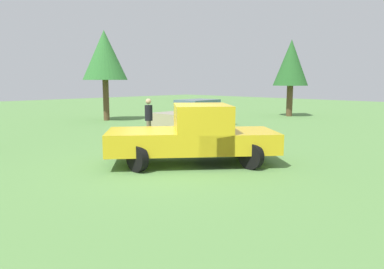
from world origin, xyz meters
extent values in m
plane|color=#5B8C47|center=(0.00, 0.00, 0.00)|extent=(80.00, 80.00, 0.00)
cylinder|color=black|center=(-0.06, -1.14, 0.38)|extent=(0.76, 0.22, 0.76)
cylinder|color=black|center=(-1.35, -0.07, 0.38)|extent=(0.76, 0.22, 0.76)
cylinder|color=black|center=(1.99, 1.33, 0.38)|extent=(0.76, 0.22, 0.76)
cylinder|color=black|center=(0.70, 2.40, 0.38)|extent=(0.76, 0.22, 0.76)
cube|color=gold|center=(-0.64, -0.53, 0.72)|extent=(2.81, 2.81, 0.64)
cube|color=gold|center=(0.51, 0.86, 1.10)|extent=(2.55, 2.50, 1.40)
cube|color=slate|center=(0.51, 0.86, 1.54)|extent=(2.27, 2.21, 0.48)
cube|color=gold|center=(1.15, 1.63, 0.70)|extent=(3.06, 3.12, 0.60)
cube|color=silver|center=(-1.25, -1.25, 0.46)|extent=(1.54, 1.31, 0.16)
cylinder|color=black|center=(-4.84, 5.31, 0.36)|extent=(0.71, 0.20, 0.71)
cylinder|color=black|center=(-6.33, 5.24, 0.36)|extent=(0.71, 0.20, 0.71)
cylinder|color=black|center=(-4.97, 8.46, 0.36)|extent=(0.71, 0.20, 0.71)
cylinder|color=black|center=(-6.47, 8.39, 0.36)|extent=(0.71, 0.20, 0.71)
cube|color=tan|center=(-5.65, 6.85, 0.56)|extent=(1.97, 4.86, 0.68)
cube|color=slate|center=(-5.66, 7.09, 1.20)|extent=(1.64, 2.17, 0.60)
cylinder|color=#7A6B51|center=(-3.89, 2.29, 0.43)|extent=(0.14, 0.14, 0.86)
cylinder|color=#7A6B51|center=(-4.01, 2.46, 0.43)|extent=(0.14, 0.14, 0.86)
cylinder|color=black|center=(-3.95, 2.38, 1.18)|extent=(0.45, 0.45, 0.64)
sphere|color=#D8AD84|center=(-3.95, 2.38, 1.66)|extent=(0.23, 0.23, 0.23)
cylinder|color=brown|center=(-12.20, 5.52, 1.28)|extent=(0.37, 0.37, 2.56)
cone|color=#337533|center=(-12.20, 5.52, 4.08)|extent=(2.77, 2.77, 3.05)
cylinder|color=brown|center=(-5.35, 16.22, 1.08)|extent=(0.43, 0.43, 2.17)
cone|color=#286028|center=(-5.35, 16.22, 3.76)|extent=(2.42, 2.42, 3.18)
camera|label=1|loc=(7.93, -7.06, 2.50)|focal=34.01mm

